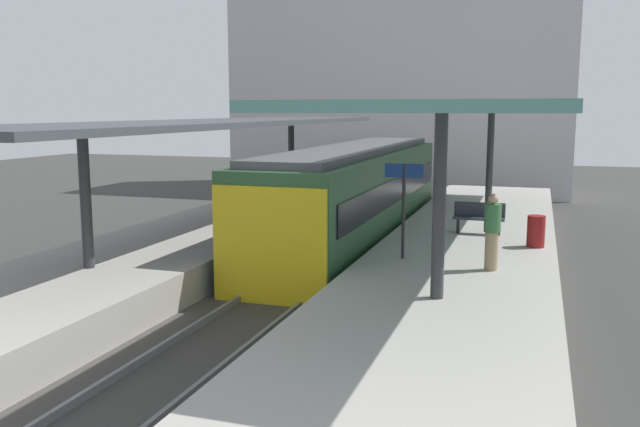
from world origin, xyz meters
The scene contains 14 objects.
ground_plane centered at (0.00, 0.00, 0.00)m, with size 80.00×80.00×0.00m, color #383835.
platform_left centered at (-3.80, 0.00, 0.50)m, with size 4.40×28.00×1.00m, color #ADA8A0.
platform_right centered at (3.80, 0.00, 0.50)m, with size 4.40×28.00×1.00m, color #ADA8A0.
track_ballast centered at (0.00, 0.00, 0.10)m, with size 3.20×28.00×0.20m, color #423F3D.
rail_near_side centered at (-0.72, 0.00, 0.27)m, with size 0.08×28.00×0.14m, color slate.
rail_far_side centered at (0.72, 0.00, 0.27)m, with size 0.08×28.00×0.14m, color slate.
commuter_train centered at (0.00, 3.23, 1.73)m, with size 2.78×14.09×3.10m.
canopy_left centered at (-3.80, 1.40, 4.00)m, with size 4.18×21.00×3.11m.
canopy_right centered at (3.80, 1.40, 4.42)m, with size 4.18×21.00×3.55m.
platform_bench centered at (3.96, 1.98, 1.46)m, with size 1.40×0.41×0.86m.
platform_sign centered at (2.55, -1.82, 2.62)m, with size 0.90×0.08×2.21m.
litter_bin centered at (5.49, 0.50, 1.40)m, with size 0.44×0.44×0.80m, color maroon.
passenger_near_bench centered at (4.59, -2.38, 1.86)m, with size 0.36×0.36×1.66m.
station_building_backdrop centered at (-1.95, 20.00, 5.50)m, with size 18.00×6.00×11.00m, color #B7B2B7.
Camera 1 is at (5.47, -16.86, 4.43)m, focal length 37.41 mm.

